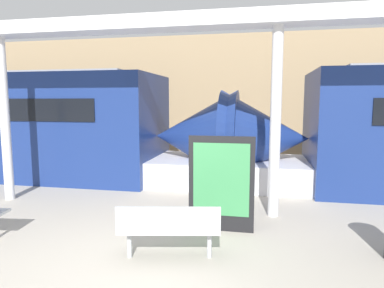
{
  "coord_description": "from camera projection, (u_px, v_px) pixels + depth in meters",
  "views": [
    {
      "loc": [
        1.84,
        -4.27,
        2.31
      ],
      "look_at": [
        0.4,
        2.93,
        1.4
      ],
      "focal_mm": 32.0,
      "sensor_mm": 36.0,
      "label": 1
    }
  ],
  "objects": [
    {
      "name": "poster_board",
      "position": [
        221.0,
        184.0,
        6.07
      ],
      "size": [
        1.17,
        0.07,
        1.71
      ],
      "color": "black",
      "rests_on": "ground_plane"
    },
    {
      "name": "support_column_near",
      "position": [
        275.0,
        124.0,
        6.75
      ],
      "size": [
        0.22,
        0.22,
        3.76
      ],
      "primitive_type": "cylinder",
      "color": "silver",
      "rests_on": "ground_plane"
    },
    {
      "name": "station_wall",
      "position": [
        215.0,
        97.0,
        14.03
      ],
      "size": [
        56.0,
        0.2,
        5.0
      ],
      "primitive_type": "cube",
      "color": "#9E8460",
      "rests_on": "ground_plane"
    },
    {
      "name": "bench_near",
      "position": [
        169.0,
        227.0,
        4.97
      ],
      "size": [
        1.55,
        0.72,
        0.84
      ],
      "rotation": [
        0.0,
        0.0,
        0.19
      ],
      "color": "#ADB2B7",
      "rests_on": "ground_plane"
    },
    {
      "name": "ground_plane",
      "position": [
        124.0,
        267.0,
        4.8
      ],
      "size": [
        60.0,
        60.0,
        0.0
      ],
      "primitive_type": "plane",
      "color": "#A8A093"
    },
    {
      "name": "canopy_beam",
      "position": [
        279.0,
        17.0,
        6.5
      ],
      "size": [
        28.0,
        0.6,
        0.28
      ],
      "primitive_type": "cube",
      "color": "silver",
      "rests_on": "support_column_near"
    },
    {
      "name": "support_column_far",
      "position": [
        5.0,
        120.0,
        7.94
      ],
      "size": [
        0.22,
        0.22,
        3.76
      ],
      "primitive_type": "cylinder",
      "color": "silver",
      "rests_on": "ground_plane"
    }
  ]
}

